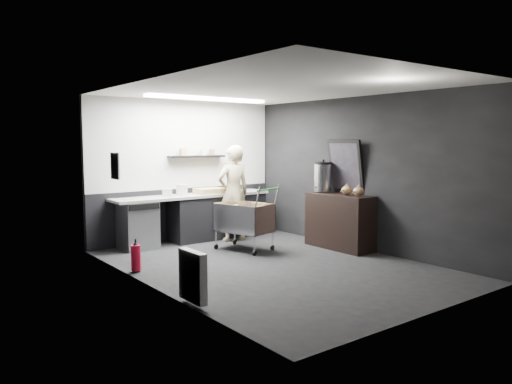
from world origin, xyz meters
TOP-DOWN VIEW (x-y plane):
  - floor at (0.00, 0.00)m, footprint 5.50×5.50m
  - ceiling at (0.00, 0.00)m, footprint 5.50×5.50m
  - wall_back at (0.00, 2.75)m, footprint 5.50×0.00m
  - wall_front at (0.00, -2.75)m, footprint 5.50×0.00m
  - wall_left at (-2.00, 0.00)m, footprint 0.00×5.50m
  - wall_right at (2.00, 0.00)m, footprint 0.00×5.50m
  - kitchen_wall_panel at (0.00, 2.73)m, footprint 3.95×0.02m
  - dado_panel at (0.00, 2.73)m, footprint 3.95×0.02m
  - floating_shelf at (0.20, 2.62)m, footprint 1.20×0.22m
  - wall_clock at (1.40, 2.72)m, footprint 0.20×0.03m
  - poster at (-1.98, 1.30)m, footprint 0.02×0.30m
  - poster_red_band at (-1.98, 1.30)m, footprint 0.02×0.22m
  - radiator at (-1.94, -0.90)m, footprint 0.10×0.50m
  - ceiling_strip at (0.00, 1.85)m, footprint 2.40×0.20m
  - prep_counter at (0.14, 2.42)m, footprint 3.20×0.61m
  - person at (0.62, 1.97)m, footprint 0.72×0.51m
  - shopping_cart at (0.30, 1.19)m, footprint 0.87×1.17m
  - sideboard at (1.75, 0.28)m, footprint 0.56×1.30m
  - fire_extinguisher at (-1.85, 0.92)m, footprint 0.14×0.14m
  - cardboard_box at (0.33, 2.37)m, footprint 0.54×0.41m
  - pink_tub at (-0.25, 2.42)m, footprint 0.21×0.21m
  - white_container at (-0.58, 2.37)m, footprint 0.21×0.19m

SIDE VIEW (x-z plane):
  - floor at x=0.00m, z-range 0.00..0.00m
  - fire_extinguisher at x=-1.85m, z-range -0.01..0.46m
  - radiator at x=-1.94m, z-range 0.05..0.65m
  - prep_counter at x=0.14m, z-range 0.01..0.91m
  - dado_panel at x=0.00m, z-range 0.00..1.00m
  - shopping_cart at x=0.30m, z-range -0.03..1.09m
  - sideboard at x=1.75m, z-range -0.36..1.59m
  - person at x=0.62m, z-range 0.00..1.84m
  - cardboard_box at x=0.33m, z-range 0.90..1.01m
  - white_container at x=-0.58m, z-range 0.90..1.05m
  - pink_tub at x=-0.25m, z-range 0.90..1.11m
  - wall_back at x=0.00m, z-range -1.40..4.10m
  - wall_front at x=0.00m, z-range -1.40..4.10m
  - wall_left at x=-2.00m, z-range -1.40..4.10m
  - wall_right at x=2.00m, z-range -1.40..4.10m
  - poster at x=-1.98m, z-range 1.35..1.75m
  - floating_shelf at x=0.20m, z-range 1.60..1.64m
  - poster_red_band at x=-1.98m, z-range 1.57..1.67m
  - kitchen_wall_panel at x=0.00m, z-range 1.00..2.70m
  - wall_clock at x=1.40m, z-range 2.05..2.25m
  - ceiling_strip at x=0.00m, z-range 2.65..2.69m
  - ceiling at x=0.00m, z-range 2.70..2.70m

